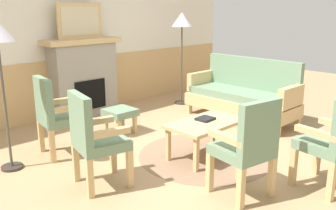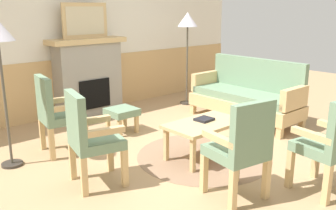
{
  "view_description": "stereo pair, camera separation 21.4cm",
  "coord_description": "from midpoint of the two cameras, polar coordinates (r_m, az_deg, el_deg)",
  "views": [
    {
      "loc": [
        -3.25,
        -2.95,
        1.79
      ],
      "look_at": [
        0.0,
        0.35,
        0.55
      ],
      "focal_mm": 39.74,
      "sensor_mm": 36.0,
      "label": 1
    },
    {
      "loc": [
        -3.09,
        -3.1,
        1.79
      ],
      "look_at": [
        0.0,
        0.35,
        0.55
      ],
      "focal_mm": 39.74,
      "sensor_mm": 36.0,
      "label": 2
    }
  ],
  "objects": [
    {
      "name": "armchair_near_fireplace",
      "position": [
        3.8,
        -10.37,
        -4.52
      ],
      "size": [
        0.58,
        0.58,
        0.98
      ],
      "color": "tan",
      "rests_on": "ground_plane"
    },
    {
      "name": "armchair_front_left",
      "position": [
        3.55,
        12.94,
        -6.07
      ],
      "size": [
        0.55,
        0.55,
        0.98
      ],
      "color": "tan",
      "rests_on": "ground_plane"
    },
    {
      "name": "book_on_table",
      "position": [
        4.55,
        6.92,
        -2.2
      ],
      "size": [
        0.22,
        0.19,
        0.03
      ],
      "primitive_type": "cube",
      "rotation": [
        0.0,
        0.0,
        0.06
      ],
      "color": "black",
      "rests_on": "coffee_table"
    },
    {
      "name": "fireplace",
      "position": [
        6.34,
        -11.18,
        4.36
      ],
      "size": [
        1.3,
        0.44,
        1.28
      ],
      "color": "gray",
      "rests_on": "ground_plane"
    },
    {
      "name": "armchair_by_window_left",
      "position": [
        4.73,
        -15.58,
        -0.91
      ],
      "size": [
        0.55,
        0.55,
        0.98
      ],
      "color": "tan",
      "rests_on": "ground_plane"
    },
    {
      "name": "round_rug",
      "position": [
        4.64,
        6.82,
        -7.79
      ],
      "size": [
        1.64,
        1.64,
        0.01
      ],
      "primitive_type": "cylinder",
      "color": "#896B51",
      "rests_on": "ground_plane"
    },
    {
      "name": "couch",
      "position": [
        6.07,
        12.97,
        1.31
      ],
      "size": [
        0.7,
        1.8,
        0.98
      ],
      "color": "tan",
      "rests_on": "ground_plane"
    },
    {
      "name": "footstool",
      "position": [
        5.4,
        -5.94,
        -1.29
      ],
      "size": [
        0.4,
        0.4,
        0.36
      ],
      "color": "tan",
      "rests_on": "ground_plane"
    },
    {
      "name": "floor_lamp_by_couch",
      "position": [
        6.82,
        3.94,
        12.09
      ],
      "size": [
        0.36,
        0.36,
        1.68
      ],
      "color": "#332D28",
      "rests_on": "ground_plane"
    },
    {
      "name": "wall_back",
      "position": [
        6.48,
        -12.63,
        10.38
      ],
      "size": [
        7.2,
        0.14,
        2.7
      ],
      "color": "silver",
      "rests_on": "ground_plane"
    },
    {
      "name": "framed_picture",
      "position": [
        6.25,
        -11.61,
        12.57
      ],
      "size": [
        0.8,
        0.04,
        0.56
      ],
      "color": "tan",
      "rests_on": "fireplace"
    },
    {
      "name": "armchair_front_center",
      "position": [
        3.93,
        25.23,
        -5.08
      ],
      "size": [
        0.55,
        0.55,
        0.98
      ],
      "color": "tan",
      "rests_on": "ground_plane"
    },
    {
      "name": "coffee_table",
      "position": [
        4.5,
        6.97,
        -3.3
      ],
      "size": [
        0.96,
        0.56,
        0.44
      ],
      "color": "tan",
      "rests_on": "ground_plane"
    },
    {
      "name": "ground_plane",
      "position": [
        4.74,
        4.16,
        -7.27
      ],
      "size": [
        14.0,
        14.0,
        0.0
      ],
      "primitive_type": "plane",
      "color": "tan"
    }
  ]
}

